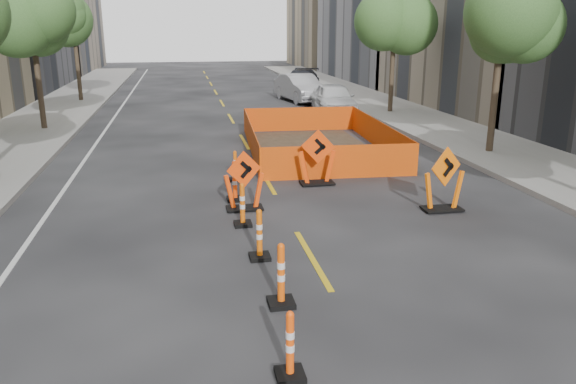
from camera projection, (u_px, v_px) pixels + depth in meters
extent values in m
plane|color=black|center=(380.00, 376.00, 7.42)|extent=(140.00, 140.00, 0.00)
cube|color=gray|center=(504.00, 152.00, 20.31)|extent=(4.00, 90.00, 0.15)
cylinder|color=#382B1E|center=(40.00, 95.00, 24.32)|extent=(0.24, 0.24, 3.15)
sphere|color=#355D27|center=(32.00, 24.00, 23.47)|extent=(2.80, 2.80, 2.80)
cylinder|color=#382B1E|center=(79.00, 76.00, 33.74)|extent=(0.24, 0.24, 3.15)
sphere|color=#355D27|center=(73.00, 24.00, 32.90)|extent=(2.80, 2.80, 2.80)
cylinder|color=#382B1E|center=(493.00, 111.00, 19.78)|extent=(0.24, 0.24, 3.15)
sphere|color=#355D27|center=(502.00, 23.00, 18.93)|extent=(2.80, 2.80, 2.80)
cylinder|color=#382B1E|center=(391.00, 84.00, 29.20)|extent=(0.24, 0.24, 3.15)
sphere|color=#355D27|center=(394.00, 24.00, 28.36)|extent=(2.80, 2.80, 2.80)
imported|color=silver|center=(334.00, 99.00, 29.29)|extent=(2.26, 4.87, 1.62)
imported|color=#9F9EA3|center=(300.00, 88.00, 34.33)|extent=(2.59, 5.25, 1.65)
imported|color=black|center=(301.00, 80.00, 39.95)|extent=(3.90, 5.59, 1.50)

